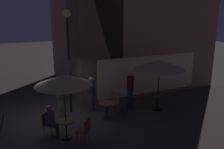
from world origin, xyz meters
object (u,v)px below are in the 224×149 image
at_px(cafe_chair_2, 115,100).
at_px(patron_standing_2, 92,94).
at_px(cafe_chair_0, 85,129).
at_px(patron_standing_3, 60,99).
at_px(street_lamp_near_corner, 68,40).
at_px(cafe_chair_1, 48,122).
at_px(patron_standing_1, 130,90).
at_px(patio_umbrella_0, 64,80).
at_px(cafe_table_0, 66,127).
at_px(patio_umbrella_1, 160,65).
at_px(cafe_table_1, 158,99).
at_px(patron_seated_0, 51,119).
at_px(cafe_table_2, 107,107).

distance_m(cafe_chair_2, patron_standing_2, 1.14).
relative_size(cafe_chair_0, patron_standing_3, 0.54).
bearing_deg(patron_standing_3, patron_standing_2, -73.43).
relative_size(street_lamp_near_corner, cafe_chair_2, 4.87).
xyz_separation_m(cafe_chair_1, patron_standing_1, (4.13, 1.04, 0.38)).
xyz_separation_m(cafe_chair_0, cafe_chair_2, (2.15, 2.08, 0.04)).
bearing_deg(cafe_chair_1, cafe_chair_0, 1.66).
bearing_deg(street_lamp_near_corner, patio_umbrella_0, -109.01).
bearing_deg(patron_standing_1, cafe_table_0, 122.80).
height_order(cafe_table_0, patron_standing_1, patron_standing_1).
distance_m(street_lamp_near_corner, cafe_chair_2, 3.51).
bearing_deg(cafe_chair_1, patron_standing_3, 106.86).
bearing_deg(patio_umbrella_1, cafe_table_1, 0.00).
xyz_separation_m(cafe_table_1, patron_standing_3, (-4.50, 1.01, 0.33)).
xyz_separation_m(cafe_table_1, patron_standing_2, (-2.97, 1.15, 0.32)).
xyz_separation_m(cafe_table_0, cafe_chair_0, (0.57, -0.54, 0.05)).
distance_m(patron_standing_2, patron_standing_3, 1.53).
xyz_separation_m(cafe_chair_1, patron_seated_0, (0.10, -0.11, 0.15)).
relative_size(cafe_chair_1, patron_standing_2, 0.53).
height_order(street_lamp_near_corner, patio_umbrella_0, street_lamp_near_corner).
relative_size(patio_umbrella_1, patron_seated_0, 2.03).
xyz_separation_m(cafe_table_0, cafe_table_1, (4.71, 0.90, 0.05)).
bearing_deg(patron_seated_0, cafe_table_1, 51.61).
height_order(patron_standing_1, patron_standing_2, patron_standing_1).
xyz_separation_m(cafe_table_1, cafe_chair_0, (-4.14, -1.44, 0.00)).
relative_size(cafe_chair_2, patron_standing_3, 0.56).
distance_m(patio_umbrella_0, patron_standing_2, 3.03).
xyz_separation_m(patio_umbrella_1, cafe_chair_0, (-4.14, -1.44, -1.70)).
bearing_deg(cafe_table_0, patron_seated_0, 133.02).
xyz_separation_m(cafe_chair_0, cafe_chair_1, (-1.12, 1.13, -0.00)).
relative_size(street_lamp_near_corner, patio_umbrella_0, 1.91).
relative_size(cafe_table_1, cafe_chair_1, 0.83).
bearing_deg(patio_umbrella_0, cafe_chair_0, -43.63).
relative_size(cafe_chair_1, patron_seated_0, 0.74).
height_order(patio_umbrella_0, cafe_chair_1, patio_umbrella_0).
relative_size(cafe_table_2, patio_umbrella_1, 0.30).
distance_m(street_lamp_near_corner, patio_umbrella_0, 2.74).
relative_size(cafe_table_0, cafe_chair_2, 0.75).
relative_size(cafe_table_2, patron_standing_1, 0.41).
height_order(patio_umbrella_0, cafe_chair_2, patio_umbrella_0).
bearing_deg(patio_umbrella_0, cafe_table_2, 25.55).
relative_size(street_lamp_near_corner, patron_standing_3, 2.74).
relative_size(patio_umbrella_1, cafe_chair_2, 2.56).
distance_m(cafe_table_0, patio_umbrella_1, 5.11).
bearing_deg(cafe_chair_2, patio_umbrella_1, 121.64).
bearing_deg(cafe_chair_0, cafe_chair_2, -92.28).
distance_m(cafe_table_0, cafe_chair_2, 3.13).
relative_size(patio_umbrella_1, patron_standing_3, 1.44).
distance_m(cafe_table_1, patron_standing_3, 4.62).
height_order(cafe_chair_1, patron_standing_1, patron_standing_1).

